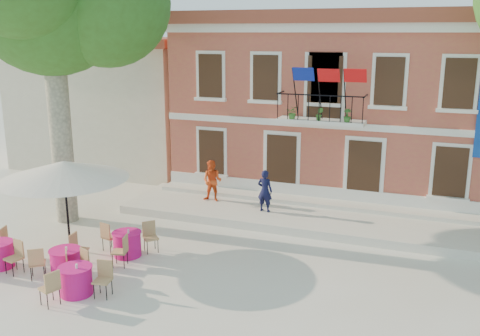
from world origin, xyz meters
name	(u,v)px	position (x,y,z in m)	size (l,w,h in m)	color
ground	(212,260)	(0.00, 0.00, 0.00)	(90.00, 90.00, 0.00)	beige
main_building	(343,100)	(2.00, 9.99, 3.78)	(13.50, 9.59, 7.50)	#B0453F
neighbor_west	(131,99)	(-9.50, 11.00, 3.22)	(9.40, 9.40, 6.40)	beige
terrace	(311,217)	(2.00, 4.40, 0.15)	(14.00, 3.40, 0.30)	silver
patio_umbrella	(64,171)	(-4.47, -0.91, 2.61)	(3.90, 3.90, 2.90)	black
pedestrian_navy	(265,191)	(0.35, 4.05, 1.08)	(0.57, 0.37, 1.56)	black
pedestrian_orange	(212,181)	(-1.94, 4.51, 1.10)	(0.78, 0.61, 1.61)	#E34B1A
cafe_table_0	(66,261)	(-3.44, -2.40, 0.43)	(1.86, 1.72, 0.95)	#C1127E
cafe_table_1	(76,279)	(-2.45, -3.25, 0.43)	(1.76, 1.85, 0.95)	#C1127E
cafe_table_3	(127,243)	(-2.55, -0.63, 0.43)	(1.80, 1.82, 0.95)	#C1127E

